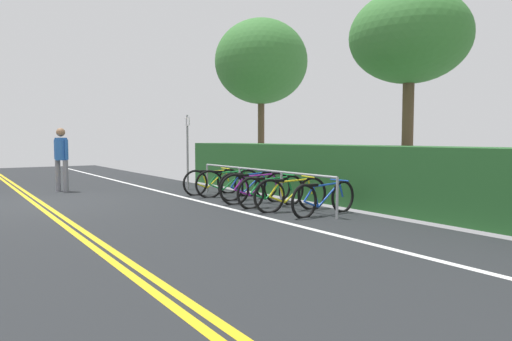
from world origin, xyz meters
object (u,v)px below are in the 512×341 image
Objects in this scene: bicycle_3 at (256,188)px; bicycle_1 at (229,183)px; bicycle_6 at (324,198)px; pedestrian at (61,155)px; tree_near_left at (261,62)px; bicycle_4 at (272,191)px; bicycle_5 at (291,194)px; tree_mid at (410,38)px; bicycle_2 at (249,186)px; bicycle_0 at (212,182)px; sign_post_near at (187,145)px; bike_rack at (259,177)px.

bicycle_1 is at bearing 177.61° from bicycle_3.
bicycle_3 is 2.07m from bicycle_6.
tree_near_left is at bearing 91.76° from pedestrian.
bicycle_1 reaches higher than bicycle_4.
bicycle_4 is 1.05× the size of bicycle_5.
bicycle_2 is at bearing -127.01° from tree_mid.
bicycle_5 is at bearing -0.20° from bicycle_0.
pedestrian is (-2.86, -3.15, 0.68)m from bicycle_0.
tree_near_left reaches higher than bicycle_2.
tree_near_left reaches higher than sign_post_near.
sign_post_near reaches higher than bicycle_3.
bicycle_3 is 3.61m from sign_post_near.
bicycle_3 is at bearing -2.39° from bicycle_1.
bicycle_3 is at bearing -116.22° from tree_mid.
bicycle_2 is 0.97× the size of bicycle_6.
sign_post_near is (1.41, 3.14, 0.28)m from pedestrian.
bicycle_6 is 1.00× the size of pedestrian.
bicycle_6 is 4.62m from tree_mid.
bicycle_6 is 0.82× the size of sign_post_near.
sign_post_near is at bearing -177.48° from bicycle_6.
sign_post_near is at bearing -174.30° from bicycle_2.
bicycle_5 reaches higher than bicycle_0.
bicycle_1 is at bearing 7.01° from bicycle_0.
bicycle_5 is at bearing -2.10° from bicycle_1.
bicycle_5 is 0.35× the size of tree_mid.
bicycle_1 is at bearing -165.22° from bicycle_2.
bicycle_4 is at bearing -10.89° from bicycle_2.
bike_rack is 3.54m from sign_post_near.
bicycle_2 is at bearing 160.68° from bicycle_3.
bicycle_0 is at bearing -49.84° from tree_near_left.
bicycle_0 is 1.40m from bicycle_2.
bicycle_2 is at bearing 172.17° from bicycle_5.
bicycle_1 is 0.69m from bicycle_2.
sign_post_near is at bearing -179.52° from bicycle_4.
bicycle_6 is at bearing 5.42° from bicycle_3.
tree_mid is at bearing 85.71° from bicycle_5.
bicycle_3 is at bearing -19.32° from bicycle_2.
sign_post_near is at bearing 65.74° from pedestrian.
bicycle_5 is (3.37, -0.01, 0.01)m from bicycle_0.
bicycle_1 is at bearing 177.94° from bicycle_4.
bicycle_4 reaches higher than bicycle_6.
tree_mid reaches higher than bicycle_1.
bicycle_5 is (1.35, -0.14, -0.25)m from bike_rack.
tree_mid is (6.48, 6.40, 2.77)m from pedestrian.
bicycle_5 is at bearing -5.77° from bike_rack.
bicycle_6 is at bearing 18.21° from bicycle_5.
bicycle_6 is (2.06, 0.20, -0.03)m from bicycle_3.
tree_mid reaches higher than sign_post_near.
tree_mid is at bearing 73.44° from bicycle_4.
bicycle_4 is at bearing -9.71° from bike_rack.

